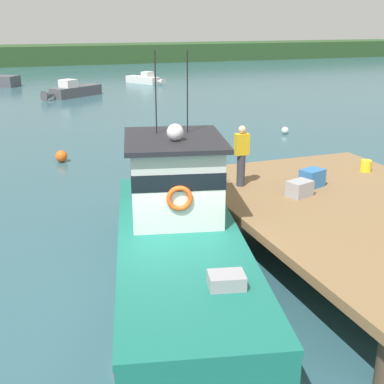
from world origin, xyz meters
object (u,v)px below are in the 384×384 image
object	(u,v)px
crate_single_by_cleat	(312,178)
moored_boat_far_left	(145,79)
deckhand_by_the_boat	(241,155)
mooring_buoy_channel_marker	(285,130)
bait_bucket	(366,166)
mooring_buoy_inshore	(61,156)
moored_boat_far_right	(72,91)
main_fishing_boat	(178,234)
crate_stack_near_edge	(300,189)

from	to	relation	value
crate_single_by_cleat	moored_boat_far_left	xyz separation A→B (m)	(4.73, 34.31, -1.07)
deckhand_by_the_boat	mooring_buoy_channel_marker	size ratio (longest dim) A/B	4.56
bait_bucket	mooring_buoy_inshore	bearing A→B (deg)	132.13
crate_single_by_cleat	mooring_buoy_channel_marker	size ratio (longest dim) A/B	1.68
mooring_buoy_channel_marker	moored_boat_far_right	bearing A→B (deg)	115.94
moored_boat_far_right	main_fishing_boat	bearing A→B (deg)	-93.12
crate_stack_near_edge	bait_bucket	size ratio (longest dim) A/B	1.76
moored_boat_far_right	mooring_buoy_channel_marker	bearing A→B (deg)	-64.06
crate_stack_near_edge	crate_single_by_cleat	size ratio (longest dim) A/B	1.00
main_fishing_boat	moored_boat_far_right	xyz separation A→B (m)	(1.59, 29.20, -0.56)
moored_boat_far_right	mooring_buoy_channel_marker	size ratio (longest dim) A/B	13.43
bait_bucket	deckhand_by_the_boat	bearing A→B (deg)	179.23
bait_bucket	moored_boat_far_left	size ratio (longest dim) A/B	0.09
mooring_buoy_inshore	crate_stack_near_edge	bearing A→B (deg)	-63.94
deckhand_by_the_boat	crate_stack_near_edge	bearing A→B (deg)	-51.21
crate_stack_near_edge	moored_boat_far_left	bearing A→B (deg)	81.09
crate_single_by_cleat	mooring_buoy_channel_marker	world-z (taller)	crate_single_by_cleat
moored_boat_far_right	mooring_buoy_channel_marker	distance (m)	18.89
moored_boat_far_right	mooring_buoy_channel_marker	world-z (taller)	moored_boat_far_right
bait_bucket	mooring_buoy_inshore	world-z (taller)	bait_bucket
deckhand_by_the_boat	moored_boat_far_right	xyz separation A→B (m)	(-0.89, 27.15, -1.61)
moored_boat_far_left	mooring_buoy_inshore	distance (m)	27.03
mooring_buoy_inshore	moored_boat_far_right	bearing A→B (deg)	81.04
moored_boat_far_left	mooring_buoy_inshore	xyz separation A→B (m)	(-10.30, -24.99, -0.13)
bait_bucket	moored_boat_far_left	distance (m)	33.76
moored_boat_far_right	moored_boat_far_left	size ratio (longest dim) A/B	1.20
main_fishing_boat	moored_boat_far_right	size ratio (longest dim) A/B	2.07
moored_boat_far_right	crate_single_by_cleat	bearing A→B (deg)	-84.56
mooring_buoy_inshore	mooring_buoy_channel_marker	xyz separation A→B (m)	(11.18, 1.55, -0.06)
moored_boat_far_left	mooring_buoy_inshore	size ratio (longest dim) A/B	8.36
moored_boat_far_left	main_fishing_boat	bearing A→B (deg)	-104.12
bait_bucket	moored_boat_far_right	bearing A→B (deg)	100.25
crate_stack_near_edge	moored_boat_far_left	world-z (taller)	crate_stack_near_edge
deckhand_by_the_boat	mooring_buoy_channel_marker	xyz separation A→B (m)	(7.37, 10.17, -1.88)
crate_stack_near_edge	mooring_buoy_channel_marker	distance (m)	13.14
bait_bucket	mooring_buoy_channel_marker	bearing A→B (deg)	71.90
bait_bucket	moored_boat_far_right	size ratio (longest dim) A/B	0.07
main_fishing_boat	mooring_buoy_channel_marker	bearing A→B (deg)	51.13
crate_stack_near_edge	mooring_buoy_channel_marker	size ratio (longest dim) A/B	1.68
crate_single_by_cleat	moored_boat_far_right	distance (m)	28.00
deckhand_by_the_boat	mooring_buoy_inshore	size ratio (longest dim) A/B	3.41
moored_boat_far_right	moored_boat_far_left	distance (m)	9.81
moored_boat_far_right	moored_boat_far_left	world-z (taller)	moored_boat_far_right
crate_single_by_cleat	mooring_buoy_inshore	world-z (taller)	crate_single_by_cleat
bait_bucket	main_fishing_boat	bearing A→B (deg)	-162.96
crate_single_by_cleat	mooring_buoy_inshore	bearing A→B (deg)	120.88
moored_boat_far_right	moored_boat_far_left	bearing A→B (deg)	41.17
moored_boat_far_left	mooring_buoy_channel_marker	bearing A→B (deg)	-87.86
crate_single_by_cleat	mooring_buoy_channel_marker	distance (m)	12.30
mooring_buoy_inshore	mooring_buoy_channel_marker	world-z (taller)	mooring_buoy_inshore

